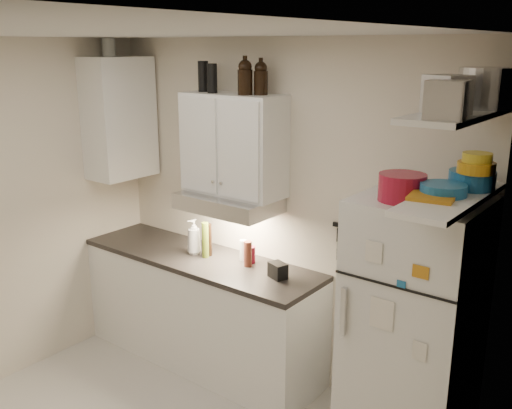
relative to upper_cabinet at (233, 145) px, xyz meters
The scene contains 34 objects.
ceiling 1.58m from the upper_cabinet, 77.33° to the right, with size 3.20×3.00×0.02m, color silver.
back_wall 0.63m from the upper_cabinet, 30.26° to the left, with size 3.20×0.02×2.60m, color beige.
right_wall 2.39m from the upper_cabinet, 34.95° to the right, with size 0.02×3.00×2.60m, color beige.
base_cabinet 1.41m from the upper_cabinet, 151.63° to the right, with size 2.10×0.60×0.88m, color white.
countertop 0.97m from the upper_cabinet, 151.63° to the right, with size 2.10×0.62×0.04m, color black.
upper_cabinet is the anchor object (origin of this frame).
side_cabinet 1.15m from the upper_cabinet, behind, with size 0.33×0.55×1.00m, color white.
range_hood 0.44m from the upper_cabinet, 90.00° to the right, with size 0.76×0.46×0.12m, color silver.
fridge 1.84m from the upper_cabinet, ahead, with size 0.70×0.68×1.70m, color silver.
shelf_hi 1.82m from the upper_cabinet, 10.05° to the right, with size 0.30×0.95×0.03m, color white.
shelf_lo 1.78m from the upper_cabinet, 10.05° to the right, with size 0.30×0.95×0.03m, color white.
knife_strip 1.13m from the upper_cabinet, ahead, with size 0.42×0.02×0.03m, color black.
dutch_oven 1.50m from the upper_cabinet, 11.47° to the right, with size 0.26×0.26×0.15m, color maroon.
book_stack 1.74m from the upper_cabinet, 13.16° to the right, with size 0.22×0.28×0.09m, color #BC7817.
spice_jar 1.58m from the upper_cabinet, 10.28° to the right, with size 0.06×0.06×0.11m, color silver.
stock_pot 1.87m from the upper_cabinet, ahead, with size 0.30×0.30×0.21m, color silver.
tin_a 1.85m from the upper_cabinet, 14.64° to the right, with size 0.19×0.17×0.19m, color #AAAAAD.
tin_b 1.99m from the upper_cabinet, 20.25° to the right, with size 0.17×0.17×0.17m, color #AAAAAD.
bowl_teal 1.78m from the upper_cabinet, ahead, with size 0.25×0.25×0.10m, color #1B6097.
bowl_orange 1.82m from the upper_cabinet, ahead, with size 0.20×0.20×0.06m, color orange.
bowl_yellow 1.82m from the upper_cabinet, ahead, with size 0.16×0.16×0.05m, color gold.
plates 1.74m from the upper_cabinet, 10.61° to the right, with size 0.24×0.24×0.06m, color #1B6097.
growler_a 0.52m from the upper_cabinet, 16.27° to the right, with size 0.11×0.11×0.25m, color black, non-canonical shape.
growler_b 0.55m from the upper_cabinet, ahead, with size 0.10×0.10×0.24m, color black, non-canonical shape.
thermos_a 0.51m from the upper_cabinet, 154.73° to the right, with size 0.07×0.07×0.21m, color black.
thermos_b 0.56m from the upper_cabinet, behind, with size 0.08×0.08×0.23m, color black.
side_jar 1.40m from the upper_cabinet, behind, with size 0.11×0.11×0.15m, color silver.
soap_bottle 0.82m from the upper_cabinet, 160.43° to the right, with size 0.12×0.12×0.32m, color white.
pepper_mill 0.83m from the upper_cabinet, 19.53° to the right, with size 0.06×0.06×0.20m, color #58261A.
oil_bottle 0.80m from the upper_cabinet, 148.47° to the right, with size 0.06×0.06×0.29m, color #516419.
vinegar_bottle 0.80m from the upper_cabinet, 159.81° to the right, with size 0.05×0.05×0.26m, color black.
clear_bottle 0.83m from the upper_cabinet, ahead, with size 0.05×0.05×0.16m, color silver.
red_jar 0.85m from the upper_cabinet, ahead, with size 0.07×0.07×0.13m, color maroon.
caddy 0.99m from the upper_cabinet, 12.60° to the right, with size 0.13×0.09×0.11m, color black.
Camera 1 is at (2.41, -1.89, 2.53)m, focal length 40.00 mm.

